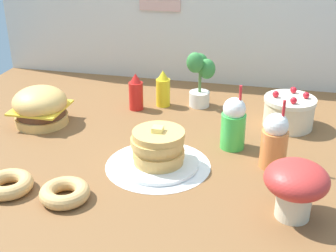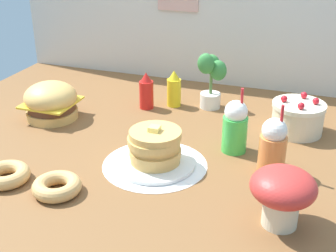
{
  "view_description": "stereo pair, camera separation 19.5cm",
  "coord_description": "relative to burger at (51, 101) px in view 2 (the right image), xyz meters",
  "views": [
    {
      "loc": [
        0.46,
        -1.71,
        0.95
      ],
      "look_at": [
        0.06,
        0.01,
        0.12
      ],
      "focal_mm": 48.96,
      "sensor_mm": 36.0,
      "label": 1
    },
    {
      "loc": [
        0.65,
        -1.65,
        0.95
      ],
      "look_at": [
        0.06,
        0.01,
        0.12
      ],
      "focal_mm": 48.96,
      "sensor_mm": 36.0,
      "label": 2
    }
  ],
  "objects": [
    {
      "name": "donut_chocolate",
      "position": [
        0.39,
        -0.59,
        -0.06
      ],
      "size": [
        0.18,
        0.18,
        0.06
      ],
      "color": "tan",
      "rests_on": "ground_plane"
    },
    {
      "name": "ketchup_bottle",
      "position": [
        0.4,
        0.28,
        0.0
      ],
      "size": [
        0.08,
        0.08,
        0.2
      ],
      "color": "red",
      "rests_on": "ground_plane"
    },
    {
      "name": "orange_float_cup",
      "position": [
        1.12,
        -0.17,
        0.03
      ],
      "size": [
        0.11,
        0.11,
        0.3
      ],
      "color": "orange",
      "rests_on": "ground_plane"
    },
    {
      "name": "mustard_bottle",
      "position": [
        0.53,
        0.36,
        0.0
      ],
      "size": [
        0.08,
        0.08,
        0.2
      ],
      "color": "yellow",
      "rests_on": "ground_plane"
    },
    {
      "name": "layer_cake",
      "position": [
        1.18,
        0.24,
        -0.01
      ],
      "size": [
        0.25,
        0.25,
        0.18
      ],
      "color": "beige",
      "rests_on": "ground_plane"
    },
    {
      "name": "donut_pink_glaze",
      "position": [
        0.16,
        -0.58,
        -0.06
      ],
      "size": [
        0.18,
        0.18,
        0.06
      ],
      "color": "tan",
      "rests_on": "ground_plane"
    },
    {
      "name": "burger",
      "position": [
        0.0,
        0.0,
        0.0
      ],
      "size": [
        0.26,
        0.26,
        0.19
      ],
      "color": "#DBA859",
      "rests_on": "ground_plane"
    },
    {
      "name": "mushroom_stool",
      "position": [
        1.2,
        -0.51,
        0.04
      ],
      "size": [
        0.22,
        0.22,
        0.21
      ],
      "color": "beige",
      "rests_on": "ground_plane"
    },
    {
      "name": "cream_soda_cup",
      "position": [
        0.94,
        -0.04,
        0.03
      ],
      "size": [
        0.11,
        0.11,
        0.3
      ],
      "color": "green",
      "rests_on": "ground_plane"
    },
    {
      "name": "potted_plant",
      "position": [
        0.72,
        0.41,
        0.07
      ],
      "size": [
        0.15,
        0.12,
        0.3
      ],
      "color": "white",
      "rests_on": "ground_plane"
    },
    {
      "name": "doily_mat",
      "position": [
        0.66,
        -0.28,
        -0.09
      ],
      "size": [
        0.44,
        0.44,
        0.0
      ],
      "primitive_type": "cylinder",
      "color": "white",
      "rests_on": "ground_plane"
    },
    {
      "name": "pancake_stack",
      "position": [
        0.66,
        -0.27,
        -0.02
      ],
      "size": [
        0.34,
        0.34,
        0.17
      ],
      "color": "white",
      "rests_on": "doily_mat"
    },
    {
      "name": "ground_plane",
      "position": [
        0.61,
        -0.16,
        -0.1
      ],
      "size": [
        2.46,
        1.91,
        0.02
      ],
      "primitive_type": "cube",
      "color": "brown"
    }
  ]
}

